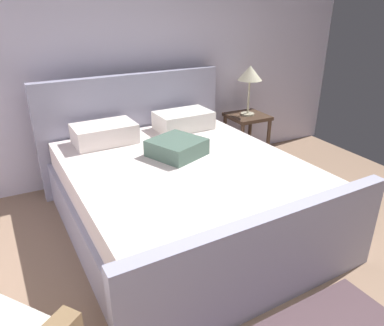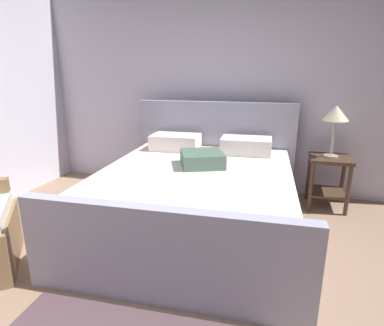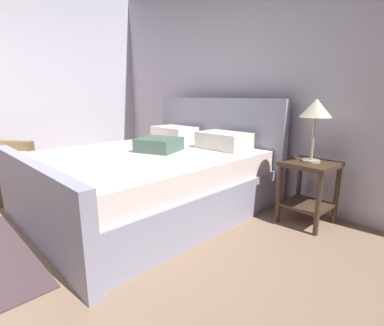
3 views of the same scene
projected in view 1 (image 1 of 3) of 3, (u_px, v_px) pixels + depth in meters
The scene contains 4 objects.
wall_back at pixel (141, 44), 3.83m from camera, with size 5.26×0.12×2.85m, color silver.
bed at pixel (180, 189), 3.14m from camera, with size 2.08×2.36×1.17m.
nightstand_right at pixel (246, 131), 4.39m from camera, with size 0.44×0.44×0.60m.
table_lamp_right at pixel (250, 75), 4.12m from camera, with size 0.28×0.28×0.57m.
Camera 1 is at (-1.33, -0.96, 1.82)m, focal length 33.96 mm.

